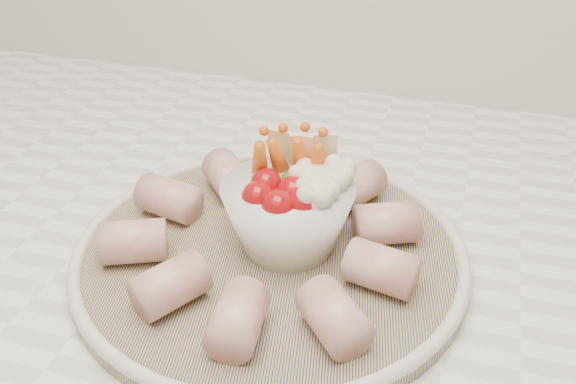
% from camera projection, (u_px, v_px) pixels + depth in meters
% --- Properties ---
extents(serving_platter, '(0.42, 0.42, 0.02)m').
position_uv_depth(serving_platter, '(270.00, 253.00, 0.58)').
color(serving_platter, navy).
rests_on(serving_platter, kitchen_counter).
extents(veggie_bowl, '(0.12, 0.12, 0.10)m').
position_uv_depth(veggie_bowl, '(291.00, 207.00, 0.56)').
color(veggie_bowl, white).
rests_on(veggie_bowl, serving_platter).
extents(cured_meat_rolls, '(0.28, 0.29, 0.04)m').
position_uv_depth(cured_meat_rolls, '(269.00, 232.00, 0.57)').
color(cured_meat_rolls, '#B75354').
rests_on(cured_meat_rolls, serving_platter).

